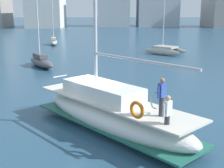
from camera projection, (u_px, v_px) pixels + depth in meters
The scene contains 5 objects.
ground_plane at pixel (94, 119), 16.31m from camera, with size 400.00×400.00×0.00m, color #284C66.
main_sailboat at pixel (111, 112), 14.66m from camera, with size 8.20×8.75×12.15m.
moored_sloop_near at pixel (41, 61), 30.86m from camera, with size 3.92×5.24×9.36m.
moored_sloop_far at pixel (165, 50), 39.54m from camera, with size 5.44×5.10×7.17m.
moored_cutter_right at pixel (54, 41), 49.94m from camera, with size 1.96×5.03×6.94m.
Camera 1 is at (0.78, -15.41, 5.68)m, focal length 49.46 mm.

